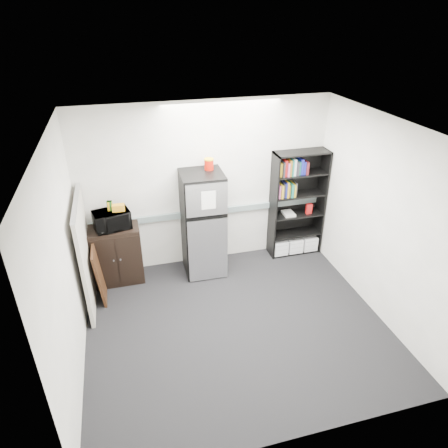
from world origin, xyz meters
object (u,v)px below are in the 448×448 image
(bookshelf, at_px, (297,205))
(cubicle_partition, at_px, (86,253))
(microwave, at_px, (112,220))
(refrigerator, at_px, (203,224))
(cabinet, at_px, (117,254))

(bookshelf, height_order, cubicle_partition, bookshelf)
(bookshelf, distance_m, microwave, 3.03)
(cubicle_partition, height_order, microwave, cubicle_partition)
(refrigerator, bearing_deg, cubicle_partition, -167.67)
(refrigerator, bearing_deg, bookshelf, 6.40)
(cubicle_partition, relative_size, microwave, 3.15)
(cabinet, bearing_deg, cubicle_partition, -133.54)
(bookshelf, xyz_separation_m, cabinet, (-3.03, -0.06, -0.44))
(cubicle_partition, bearing_deg, microwave, 45.36)
(refrigerator, bearing_deg, microwave, 178.74)
(cabinet, xyz_separation_m, microwave, (0.00, -0.02, 0.61))
(cabinet, height_order, refrigerator, refrigerator)
(bookshelf, relative_size, refrigerator, 1.09)
(microwave, bearing_deg, refrigerator, -15.69)
(microwave, bearing_deg, bookshelf, -11.48)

